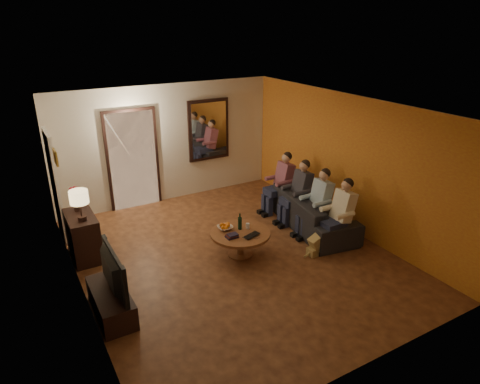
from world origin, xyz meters
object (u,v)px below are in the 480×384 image
coffee_table (240,243)px  sofa (311,211)px  tv (107,272)px  person_c (299,194)px  dog (321,239)px  person_a (340,216)px  bowl (225,228)px  dresser (83,236)px  table_lamp (80,206)px  person_b (318,205)px  laptop (254,237)px  wine_bottle (240,221)px  person_d (282,185)px  tv_stand (111,302)px

coffee_table → sofa: bearing=8.9°
tv → person_c: person_c is taller
dog → person_c: bearing=69.6°
person_a → bowl: (-1.87, 0.84, -0.12)m
dresser → tv: bearing=-90.0°
table_lamp → person_b: (4.07, -1.10, -0.46)m
dog → tv: bearing=176.3°
table_lamp → sofa: (4.17, -0.80, -0.73)m
dresser → dog: 4.13m
table_lamp → coffee_table: table_lamp is taller
person_a → laptop: size_ratio=3.65×
person_a → table_lamp: bearing=157.3°
dresser → wine_bottle: dresser is taller
tv → dog: bearing=-92.4°
person_b → dog: bearing=-124.1°
table_lamp → person_b: bearing=-15.2°
dog → bowl: (-1.45, 0.87, 0.20)m
person_a → wine_bottle: 1.79m
person_a → person_d: size_ratio=1.00×
wine_bottle → table_lamp: bearing=157.9°
table_lamp → bowl: size_ratio=2.08×
tv → person_b: (4.07, 0.48, -0.08)m
person_a → dog: bearing=-175.9°
laptop → person_c: bearing=10.6°
dog → laptop: bearing=161.1°
person_a → laptop: 1.63m
tv_stand → bowl: (2.19, 0.71, 0.30)m
sofa → person_b: size_ratio=1.91×
person_b → coffee_table: 1.73m
table_lamp → tv: 1.62m
person_c → bowl: bearing=-169.1°
tv → wine_bottle: (2.42, 0.59, -0.07)m
sofa → dog: bearing=159.9°
dog → coffee_table: (-1.27, 0.65, -0.06)m
person_d → coffee_table: bearing=-145.1°
table_lamp → person_c: size_ratio=0.45×
tv_stand → tv: size_ratio=1.03×
dresser → wine_bottle: (2.42, -1.20, 0.21)m
dresser → table_lamp: table_lamp is taller
sofa → person_c: (-0.10, 0.30, 0.27)m
tv → coffee_table: size_ratio=1.02×
tv_stand → laptop: bearing=4.9°
tv_stand → wine_bottle: size_ratio=3.56×
person_c → person_d: same height
bowl → coffee_table: bearing=-50.7°
person_b → wine_bottle: (-1.64, 0.12, 0.01)m
table_lamp → person_d: bearing=1.4°
tv → coffee_table: (2.37, 0.49, -0.45)m
table_lamp → person_d: table_lamp is taller
person_a → coffee_table: bearing=159.9°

